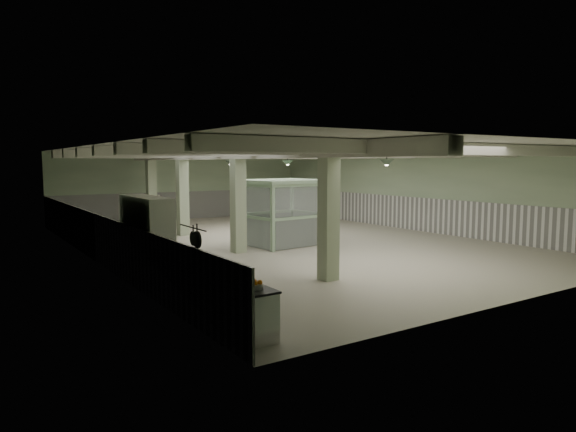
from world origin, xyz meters
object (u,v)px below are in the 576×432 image
walkin_cooler (148,240)px  guard_booth (283,200)px  prep_counter (200,291)px  filing_cabinet (326,226)px

walkin_cooler → guard_booth: (6.41, 3.71, 0.54)m
prep_counter → guard_booth: size_ratio=1.47×
walkin_cooler → prep_counter: bearing=-88.4°
filing_cabinet → prep_counter: bearing=-140.8°
prep_counter → walkin_cooler: 3.08m
walkin_cooler → guard_booth: bearing=30.0°
prep_counter → walkin_cooler: (-0.08, 3.00, 0.67)m
walkin_cooler → filing_cabinet: walkin_cooler is taller
guard_booth → filing_cabinet: (1.65, -0.51, -1.05)m
prep_counter → guard_booth: bearing=46.7°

